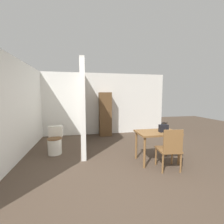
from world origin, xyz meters
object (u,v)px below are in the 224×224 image
object	(u,v)px
toilet	(55,142)
dining_table	(157,136)
wooden_chair	(170,148)
wooden_cabinet	(105,114)
handbag	(164,128)

from	to	relation	value
toilet	dining_table	bearing A→B (deg)	-22.62
wooden_chair	wooden_cabinet	bearing A→B (deg)	113.19
dining_table	handbag	world-z (taller)	handbag
handbag	dining_table	bearing A→B (deg)	156.77
wooden_chair	toilet	bearing A→B (deg)	156.62
wooden_cabinet	wooden_chair	bearing A→B (deg)	-73.89
toilet	handbag	world-z (taller)	handbag
handbag	wooden_cabinet	distance (m)	2.89
dining_table	handbag	distance (m)	0.24
wooden_chair	handbag	world-z (taller)	handbag
dining_table	toilet	world-z (taller)	dining_table
dining_table	handbag	xyz separation A→B (m)	(0.13, -0.06, 0.19)
wooden_chair	toilet	size ratio (longest dim) A/B	1.25
dining_table	wooden_chair	distance (m)	0.49
wooden_chair	wooden_cabinet	size ratio (longest dim) A/B	0.53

